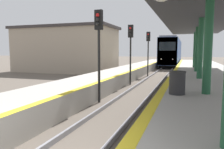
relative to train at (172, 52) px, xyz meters
The scene contains 7 objects.
train is the anchor object (origin of this frame).
signal_near 29.42m from the train, 92.69° to the right, with size 0.36×0.31×4.32m.
signal_mid 23.46m from the train, 93.33° to the right, with size 0.36×0.31×4.32m.
signal_far 17.49m from the train, 93.59° to the right, with size 0.36×0.31×4.32m.
station_canopy 25.89m from the train, 82.83° to the right, with size 4.45×23.75×3.59m.
trash_bin 30.87m from the train, 85.87° to the right, with size 0.59×0.59×0.84m.
station_building 19.36m from the train, 125.69° to the right, with size 12.12×6.04×5.33m.
Camera 1 is at (2.53, -2.66, 2.42)m, focal length 35.00 mm.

